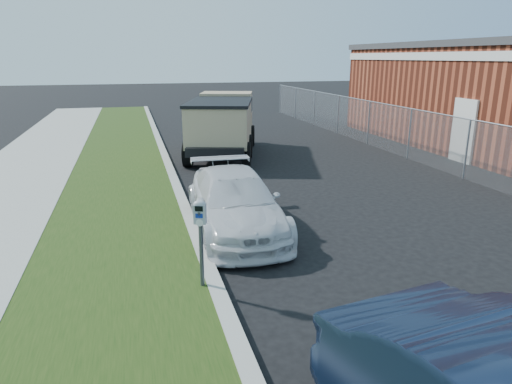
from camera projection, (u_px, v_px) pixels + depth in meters
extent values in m
plane|color=black|center=(340.00, 251.00, 8.75)|extent=(120.00, 120.00, 0.00)
cube|color=gray|center=(191.00, 224.00, 9.92)|extent=(0.25, 50.00, 0.15)
cube|color=#1A340E|center=(114.00, 232.00, 9.52)|extent=(3.00, 50.00, 0.13)
plane|color=slate|center=(409.00, 134.00, 16.48)|extent=(0.00, 30.00, 30.00)
cylinder|color=gray|center=(412.00, 109.00, 16.22)|extent=(0.04, 30.00, 0.04)
cylinder|color=gray|center=(467.00, 149.00, 13.71)|extent=(0.06, 0.06, 1.80)
cylinder|color=gray|center=(409.00, 134.00, 16.48)|extent=(0.06, 0.06, 1.80)
cylinder|color=gray|center=(369.00, 123.00, 19.26)|extent=(0.06, 0.06, 1.80)
cylinder|color=gray|center=(338.00, 115.00, 22.03)|extent=(0.06, 0.06, 1.80)
cylinder|color=gray|center=(314.00, 108.00, 24.80)|extent=(0.06, 0.06, 1.80)
cylinder|color=gray|center=(296.00, 103.00, 27.58)|extent=(0.06, 0.06, 1.80)
cylinder|color=gray|center=(280.00, 99.00, 30.35)|extent=(0.06, 0.06, 1.80)
cube|color=silver|center=(436.00, 56.00, 17.01)|extent=(0.06, 14.00, 0.30)
cube|color=silver|center=(463.00, 131.00, 15.87)|extent=(0.08, 1.10, 2.20)
cylinder|color=#3F4247|center=(201.00, 255.00, 7.01)|extent=(0.08, 0.08, 1.01)
cube|color=gray|center=(200.00, 214.00, 6.82)|extent=(0.21, 0.18, 0.30)
ellipsoid|color=gray|center=(200.00, 204.00, 6.78)|extent=(0.22, 0.18, 0.12)
cube|color=black|center=(199.00, 209.00, 6.73)|extent=(0.12, 0.05, 0.08)
cube|color=navy|center=(199.00, 216.00, 6.76)|extent=(0.11, 0.04, 0.07)
cylinder|color=silver|center=(199.00, 223.00, 6.80)|extent=(0.11, 0.04, 0.11)
cube|color=#3F4247|center=(199.00, 214.00, 6.76)|extent=(0.04, 0.02, 0.05)
imported|color=silver|center=(235.00, 202.00, 9.67)|extent=(1.86, 4.29, 1.23)
cube|color=black|center=(223.00, 139.00, 17.14)|extent=(3.41, 5.80, 0.30)
cube|color=#9D8865|center=(227.00, 114.00, 18.83)|extent=(2.38, 2.06, 1.71)
cube|color=black|center=(227.00, 105.00, 18.73)|extent=(2.41, 2.09, 0.51)
cube|color=#9D8865|center=(220.00, 122.00, 16.28)|extent=(3.02, 4.05, 1.37)
cube|color=black|center=(220.00, 102.00, 16.08)|extent=(3.13, 4.15, 0.10)
cube|color=black|center=(229.00, 129.00, 19.83)|extent=(2.01, 0.72, 0.26)
cylinder|color=black|center=(204.00, 135.00, 19.03)|extent=(0.51, 0.90, 0.86)
cylinder|color=black|center=(251.00, 136.00, 18.97)|extent=(0.51, 0.90, 0.86)
cylinder|color=black|center=(195.00, 146.00, 16.81)|extent=(0.51, 0.90, 0.86)
cylinder|color=black|center=(248.00, 146.00, 16.75)|extent=(0.51, 0.90, 0.86)
cylinder|color=black|center=(188.00, 154.00, 15.33)|extent=(0.51, 0.90, 0.86)
cylinder|color=black|center=(246.00, 155.00, 15.27)|extent=(0.51, 0.90, 0.86)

